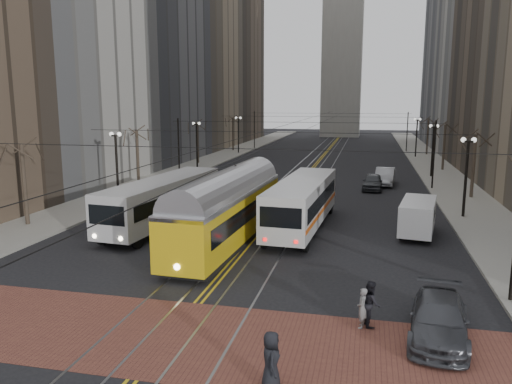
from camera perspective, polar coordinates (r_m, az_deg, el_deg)
The scene contains 22 objects.
ground at distance 22.58m, azimuth -5.85°, elevation -11.61°, with size 260.00×260.00×0.00m, color black.
sidewalk_left at distance 68.89m, azimuth -5.82°, elevation 3.39°, with size 5.00×140.00×0.15m, color gray.
sidewalk_right at distance 65.86m, azimuth 19.80°, elevation 2.50°, with size 5.00×140.00×0.15m, color gray.
crosswalk_band at distance 19.17m, azimuth -9.79°, elevation -15.88°, with size 25.00×6.00×0.01m, color brown.
streetcar_rails at distance 65.71m, azimuth 6.71°, elevation 2.97°, with size 4.80×130.00×0.02m, color gray.
centre_lines at distance 65.71m, azimuth 6.71°, elevation 2.97°, with size 0.42×130.00×0.01m, color gold.
building_left_mid at distance 73.80m, azimuth -13.91°, elevation 16.79°, with size 16.00×20.00×34.00m, color slate.
building_left_far at distance 111.23m, azimuth -4.39°, elevation 16.36°, with size 16.00×20.00×40.00m, color brown.
building_right_far at distance 108.07m, azimuth 23.56°, elevation 15.73°, with size 16.00×20.00×40.00m, color slate.
lamp_posts at distance 49.36m, azimuth 4.75°, elevation 3.82°, with size 27.60×57.20×5.60m.
street_trees at distance 55.77m, azimuth 5.69°, elevation 4.56°, with size 31.68×53.28×5.60m.
trolley_wires at distance 55.26m, azimuth 5.66°, elevation 5.52°, with size 25.96×120.00×6.60m.
transit_bus at distance 34.46m, azimuth -10.55°, elevation -1.20°, with size 2.69×12.90×3.23m, color silver.
streetcar at distance 29.79m, azimuth -3.25°, elevation -2.66°, with size 2.70×14.54×3.43m, color gold.
rear_bus at distance 33.23m, azimuth 5.31°, elevation -1.45°, with size 2.73×12.56×3.28m, color silver.
cargo_van at distance 33.13m, azimuth 17.99°, elevation -2.87°, with size 1.96×5.09×2.25m, color white.
sedan_grey at distance 49.03m, azimuth 13.20°, elevation 1.14°, with size 1.82×4.53×1.54m, color #383B3F.
sedan_silver at distance 52.16m, azimuth 14.52°, elevation 1.72°, with size 1.82×5.22×1.72m, color #A1A4A9.
sedan_parked at distance 19.61m, azimuth 20.16°, elevation -13.48°, with size 2.02×4.96×1.44m, color #404247.
pedestrian_a at distance 15.51m, azimuth 1.74°, elevation -18.69°, with size 0.87×0.57×1.79m, color black.
pedestrian_b at distance 19.61m, azimuth 12.02°, elevation -12.84°, with size 0.56×0.37×1.54m, color slate.
pedestrian_c at distance 19.81m, azimuth 12.98°, elevation -12.29°, with size 0.85×0.67×1.76m, color black.
Camera 1 is at (6.79, -19.81, 8.45)m, focal length 35.00 mm.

